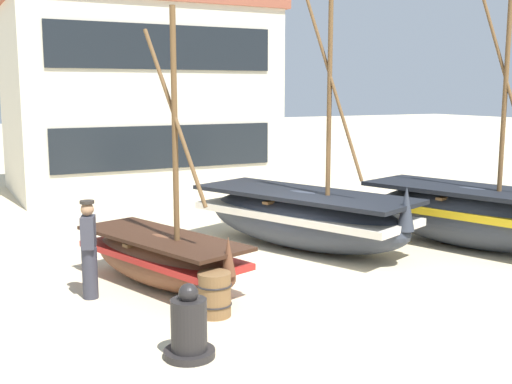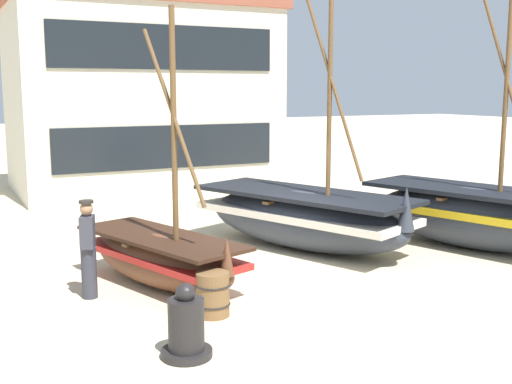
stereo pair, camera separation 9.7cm
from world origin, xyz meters
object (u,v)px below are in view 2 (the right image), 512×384
at_px(wooden_barrel, 213,294).
at_px(harbor_building_main, 142,97).
at_px(fishing_boat_far_right, 473,215).
at_px(fisherman_by_hull, 88,250).
at_px(capstan_winch, 186,328).
at_px(fishing_boat_near_left, 161,257).
at_px(fishing_boat_centre_large, 304,217).

xyz_separation_m(wooden_barrel, harbor_building_main, (2.93, 13.13, 2.91)).
height_order(fishing_boat_far_right, fisherman_by_hull, fishing_boat_far_right).
distance_m(fishing_boat_far_right, wooden_barrel, 7.05).
height_order(fishing_boat_far_right, capstan_winch, fishing_boat_far_right).
bearing_deg(fishing_boat_far_right, fisherman_by_hull, 177.55).
relative_size(fishing_boat_far_right, wooden_barrel, 8.19).
bearing_deg(fisherman_by_hull, fishing_boat_near_left, 5.17).
bearing_deg(harbor_building_main, capstan_winch, -104.98).
relative_size(fishing_boat_centre_large, fishing_boat_far_right, 1.04).
relative_size(fishing_boat_centre_large, wooden_barrel, 8.54).
bearing_deg(fishing_boat_centre_large, capstan_winch, -135.72).
distance_m(fishing_boat_centre_large, fisherman_by_hull, 5.19).
bearing_deg(fishing_boat_centre_large, fisherman_by_hull, -165.59).
bearing_deg(wooden_barrel, fishing_boat_centre_large, 41.01).
bearing_deg(fisherman_by_hull, fishing_boat_centre_large, 14.41).
height_order(fisherman_by_hull, wooden_barrel, fisherman_by_hull).
xyz_separation_m(fishing_boat_near_left, harbor_building_main, (3.14, 11.26, 2.73)).
distance_m(fishing_boat_near_left, capstan_winch, 3.22).
bearing_deg(fishing_boat_near_left, fishing_boat_far_right, -3.87).
bearing_deg(fishing_boat_centre_large, wooden_barrel, -138.99).
relative_size(fishing_boat_centre_large, capstan_winch, 5.92).
relative_size(fishing_boat_far_right, fisherman_by_hull, 3.40).
xyz_separation_m(capstan_winch, wooden_barrel, (0.92, 1.27, -0.05)).
distance_m(fishing_boat_near_left, fishing_boat_centre_large, 3.89).
bearing_deg(fishing_boat_near_left, harbor_building_main, 74.44).
bearing_deg(fisherman_by_hull, capstan_winch, -78.72).
distance_m(fishing_boat_far_right, capstan_winch, 8.26).
height_order(fishing_boat_near_left, harbor_building_main, harbor_building_main).
bearing_deg(capstan_winch, fishing_boat_near_left, 77.14).
bearing_deg(wooden_barrel, harbor_building_main, 77.41).
height_order(fishing_boat_near_left, fisherman_by_hull, fishing_boat_near_left).
bearing_deg(fishing_boat_far_right, fishing_boat_near_left, 176.13).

